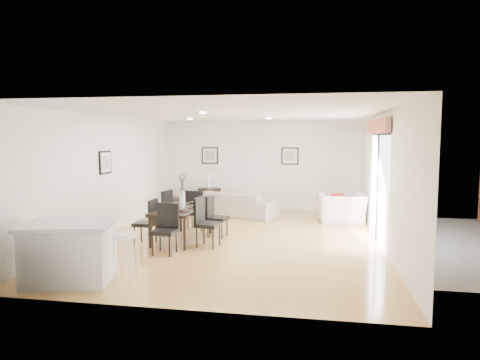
% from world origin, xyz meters
% --- Properties ---
extents(ground, '(8.00, 8.00, 0.00)m').
position_xyz_m(ground, '(0.00, 0.00, 0.00)').
color(ground, '#B28349').
rests_on(ground, ground).
extents(wall_back, '(6.00, 0.04, 2.70)m').
position_xyz_m(wall_back, '(0.00, 4.00, 1.35)').
color(wall_back, white).
rests_on(wall_back, ground).
extents(wall_front, '(6.00, 0.04, 2.70)m').
position_xyz_m(wall_front, '(0.00, -4.00, 1.35)').
color(wall_front, white).
rests_on(wall_front, ground).
extents(wall_left, '(0.04, 8.00, 2.70)m').
position_xyz_m(wall_left, '(-3.00, 0.00, 1.35)').
color(wall_left, white).
rests_on(wall_left, ground).
extents(wall_right, '(0.04, 8.00, 2.70)m').
position_xyz_m(wall_right, '(3.00, 0.00, 1.35)').
color(wall_right, white).
rests_on(wall_right, ground).
extents(ceiling, '(6.00, 8.00, 0.02)m').
position_xyz_m(ceiling, '(0.00, 0.00, 2.70)').
color(ceiling, white).
rests_on(ceiling, wall_back).
extents(sofa, '(2.52, 1.66, 0.69)m').
position_xyz_m(sofa, '(-0.54, 2.72, 0.34)').
color(sofa, '#A29583').
rests_on(sofa, ground).
extents(armchair, '(1.27, 1.14, 0.75)m').
position_xyz_m(armchair, '(2.34, 2.22, 0.38)').
color(armchair, white).
rests_on(armchair, ground).
extents(dining_table, '(0.98, 1.75, 0.70)m').
position_xyz_m(dining_table, '(-1.14, -0.39, 0.63)').
color(dining_table, black).
rests_on(dining_table, ground).
extents(dining_chair_wnear, '(0.43, 0.43, 0.93)m').
position_xyz_m(dining_chair_wnear, '(-1.73, -0.81, 0.52)').
color(dining_chair_wnear, black).
rests_on(dining_chair_wnear, ground).
extents(dining_chair_wfar, '(0.52, 0.52, 1.03)m').
position_xyz_m(dining_chair_wfar, '(-1.72, 0.02, 0.57)').
color(dining_chair_wfar, black).
rests_on(dining_chair_wfar, ground).
extents(dining_chair_enear, '(0.52, 0.52, 1.00)m').
position_xyz_m(dining_chair_enear, '(-0.55, -0.79, 0.56)').
color(dining_chair_enear, black).
rests_on(dining_chair_enear, ground).
extents(dining_chair_efar, '(0.47, 0.47, 0.93)m').
position_xyz_m(dining_chair_efar, '(-0.54, 0.04, 0.52)').
color(dining_chair_efar, black).
rests_on(dining_chair_efar, ground).
extents(dining_chair_head, '(0.45, 0.45, 0.95)m').
position_xyz_m(dining_chair_head, '(-1.13, -1.43, 0.53)').
color(dining_chair_head, black).
rests_on(dining_chair_head, ground).
extents(dining_chair_foot, '(0.44, 0.44, 0.96)m').
position_xyz_m(dining_chair_foot, '(-1.14, 0.65, 0.54)').
color(dining_chair_foot, black).
rests_on(dining_chair_foot, ground).
extents(vase, '(0.90, 1.41, 0.74)m').
position_xyz_m(vase, '(-1.14, -0.39, 0.99)').
color(vase, white).
rests_on(vase, dining_table).
extents(coffee_table, '(1.05, 0.74, 0.38)m').
position_xyz_m(coffee_table, '(-2.30, 3.37, 0.19)').
color(coffee_table, black).
rests_on(coffee_table, ground).
extents(side_table, '(0.66, 0.66, 0.67)m').
position_xyz_m(side_table, '(-1.53, 3.59, 0.33)').
color(side_table, black).
rests_on(side_table, ground).
extents(table_lamp, '(0.22, 0.22, 0.42)m').
position_xyz_m(table_lamp, '(-1.53, 3.59, 0.94)').
color(table_lamp, white).
rests_on(table_lamp, side_table).
extents(cushion, '(0.34, 0.11, 0.34)m').
position_xyz_m(cushion, '(2.23, 2.12, 0.60)').
color(cushion, '#AA1A15').
rests_on(cushion, armchair).
extents(kitchen_island, '(1.51, 1.28, 0.92)m').
position_xyz_m(kitchen_island, '(-2.04, -3.23, 0.46)').
color(kitchen_island, silver).
rests_on(kitchen_island, ground).
extents(bar_stool, '(0.36, 0.36, 0.78)m').
position_xyz_m(bar_stool, '(-1.13, -3.23, 0.67)').
color(bar_stool, white).
rests_on(bar_stool, ground).
extents(framed_print_back_left, '(0.52, 0.04, 0.52)m').
position_xyz_m(framed_print_back_left, '(-1.60, 3.97, 1.65)').
color(framed_print_back_left, black).
rests_on(framed_print_back_left, wall_back).
extents(framed_print_back_right, '(0.52, 0.04, 0.52)m').
position_xyz_m(framed_print_back_right, '(0.90, 3.97, 1.65)').
color(framed_print_back_right, black).
rests_on(framed_print_back_right, wall_back).
extents(framed_print_left_wall, '(0.04, 0.52, 0.52)m').
position_xyz_m(framed_print_left_wall, '(-2.97, -0.20, 1.65)').
color(framed_print_left_wall, black).
rests_on(framed_print_left_wall, wall_left).
extents(sliding_door, '(0.12, 2.70, 2.57)m').
position_xyz_m(sliding_door, '(2.96, 0.30, 1.66)').
color(sliding_door, white).
rests_on(sliding_door, wall_right).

